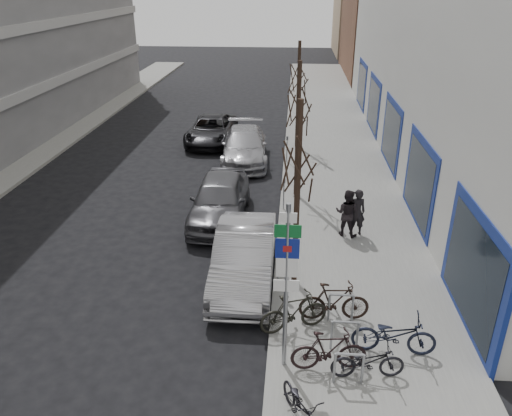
% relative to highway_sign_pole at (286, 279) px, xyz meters
% --- Properties ---
extents(ground, '(120.00, 120.00, 0.00)m').
position_rel_highway_sign_pole_xyz_m(ground, '(-2.40, 0.01, -2.46)').
color(ground, black).
rests_on(ground, ground).
extents(sidewalk_east, '(5.00, 70.00, 0.15)m').
position_rel_highway_sign_pole_xyz_m(sidewalk_east, '(2.10, 10.01, -2.38)').
color(sidewalk_east, slate).
rests_on(sidewalk_east, ground).
extents(brick_building_far, '(12.00, 14.00, 8.00)m').
position_rel_highway_sign_pole_xyz_m(brick_building_far, '(10.60, 40.01, 1.54)').
color(brick_building_far, brown).
rests_on(brick_building_far, ground).
extents(tan_building_far, '(13.00, 12.00, 9.00)m').
position_rel_highway_sign_pole_xyz_m(tan_building_far, '(11.10, 55.01, 2.04)').
color(tan_building_far, '#937A5B').
rests_on(tan_building_far, ground).
extents(highway_sign_pole, '(0.55, 0.10, 4.20)m').
position_rel_highway_sign_pole_xyz_m(highway_sign_pole, '(0.00, 0.00, 0.00)').
color(highway_sign_pole, gray).
rests_on(highway_sign_pole, ground).
extents(bike_rack, '(0.66, 2.26, 0.83)m').
position_rel_highway_sign_pole_xyz_m(bike_rack, '(1.40, 0.61, -1.80)').
color(bike_rack, gray).
rests_on(bike_rack, sidewalk_east).
extents(tree_near, '(1.80, 1.80, 5.50)m').
position_rel_highway_sign_pole_xyz_m(tree_near, '(0.20, 3.51, 1.65)').
color(tree_near, black).
rests_on(tree_near, ground).
extents(tree_mid, '(1.80, 1.80, 5.50)m').
position_rel_highway_sign_pole_xyz_m(tree_mid, '(0.20, 10.01, 1.65)').
color(tree_mid, black).
rests_on(tree_mid, ground).
extents(tree_far, '(1.80, 1.80, 5.50)m').
position_rel_highway_sign_pole_xyz_m(tree_far, '(0.20, 16.51, 1.65)').
color(tree_far, black).
rests_on(tree_far, ground).
extents(meter_front, '(0.10, 0.08, 1.27)m').
position_rel_highway_sign_pole_xyz_m(meter_front, '(-0.25, 3.01, -1.54)').
color(meter_front, gray).
rests_on(meter_front, sidewalk_east).
extents(meter_mid, '(0.10, 0.08, 1.27)m').
position_rel_highway_sign_pole_xyz_m(meter_mid, '(-0.25, 8.51, -1.54)').
color(meter_mid, gray).
rests_on(meter_mid, sidewalk_east).
extents(meter_back, '(0.10, 0.08, 1.27)m').
position_rel_highway_sign_pole_xyz_m(meter_back, '(-0.25, 14.01, -1.54)').
color(meter_back, gray).
rests_on(meter_back, sidewalk_east).
extents(bike_near_left, '(1.10, 1.61, 0.95)m').
position_rel_highway_sign_pole_xyz_m(bike_near_left, '(0.37, -1.61, -1.83)').
color(bike_near_left, black).
rests_on(bike_near_left, sidewalk_east).
extents(bike_near_right, '(1.79, 0.72, 1.06)m').
position_rel_highway_sign_pole_xyz_m(bike_near_right, '(1.00, -0.07, -1.78)').
color(bike_near_right, black).
rests_on(bike_near_right, sidewalk_east).
extents(bike_mid_curb, '(1.99, 0.70, 1.20)m').
position_rel_highway_sign_pole_xyz_m(bike_mid_curb, '(2.54, 0.61, -1.71)').
color(bike_mid_curb, black).
rests_on(bike_mid_curb, sidewalk_east).
extents(bike_mid_inner, '(1.88, 1.17, 1.10)m').
position_rel_highway_sign_pole_xyz_m(bike_mid_inner, '(0.20, 1.26, -1.76)').
color(bike_mid_inner, black).
rests_on(bike_mid_inner, sidewalk_east).
extents(bike_far_curb, '(1.68, 0.66, 1.00)m').
position_rel_highway_sign_pole_xyz_m(bike_far_curb, '(1.84, -0.24, -1.81)').
color(bike_far_curb, black).
rests_on(bike_far_curb, sidewalk_east).
extents(bike_far_inner, '(1.88, 0.70, 1.12)m').
position_rel_highway_sign_pole_xyz_m(bike_far_inner, '(1.22, 1.77, -1.75)').
color(bike_far_inner, black).
rests_on(bike_far_inner, sidewalk_east).
extents(parked_car_front, '(1.76, 4.89, 1.60)m').
position_rel_highway_sign_pole_xyz_m(parked_car_front, '(-1.28, 3.65, -1.66)').
color(parked_car_front, '#A2A1A6').
rests_on(parked_car_front, ground).
extents(parked_car_mid, '(2.00, 4.91, 1.67)m').
position_rel_highway_sign_pole_xyz_m(parked_car_mid, '(-2.60, 7.74, -1.62)').
color(parked_car_mid, '#4E4E53').
rests_on(parked_car_mid, ground).
extents(parked_car_back, '(2.60, 5.53, 1.56)m').
position_rel_highway_sign_pole_xyz_m(parked_car_back, '(-2.34, 14.37, -1.68)').
color(parked_car_back, '#9B9BA0').
rests_on(parked_car_back, ground).
extents(lane_car, '(2.48, 5.13, 1.41)m').
position_rel_highway_sign_pole_xyz_m(lane_car, '(-4.45, 17.38, -1.75)').
color(lane_car, black).
rests_on(lane_car, ground).
extents(pedestrian_near, '(0.67, 0.49, 1.68)m').
position_rel_highway_sign_pole_xyz_m(pedestrian_near, '(2.28, 6.64, -1.47)').
color(pedestrian_near, black).
rests_on(pedestrian_near, sidewalk_east).
extents(pedestrian_far, '(0.73, 0.61, 1.69)m').
position_rel_highway_sign_pole_xyz_m(pedestrian_far, '(1.94, 6.57, -1.46)').
color(pedestrian_far, black).
rests_on(pedestrian_far, sidewalk_east).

